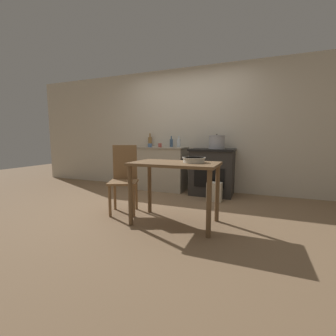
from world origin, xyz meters
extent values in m
plane|color=#896B4C|center=(0.00, 0.00, 0.00)|extent=(14.00, 14.00, 0.00)
cube|color=beige|center=(0.00, 1.58, 1.27)|extent=(8.00, 0.07, 2.55)
cube|color=#B2A893|center=(-0.49, 1.29, 0.44)|extent=(1.01, 0.51, 0.88)
cube|color=gray|center=(-0.49, 1.29, 0.90)|extent=(1.04, 0.54, 0.03)
cube|color=#2D2B28|center=(0.60, 1.25, 0.43)|extent=(0.80, 0.59, 0.86)
cube|color=black|center=(0.60, 1.25, 0.88)|extent=(0.84, 0.63, 0.04)
cube|color=black|center=(0.60, 0.95, 0.38)|extent=(0.56, 0.01, 0.36)
cube|color=brown|center=(0.44, -0.45, 0.78)|extent=(1.08, 0.63, 0.03)
cylinder|color=brown|center=(-0.05, -0.72, 0.38)|extent=(0.06, 0.06, 0.76)
cylinder|color=brown|center=(0.94, -0.72, 0.38)|extent=(0.06, 0.06, 0.76)
cylinder|color=brown|center=(-0.05, -0.18, 0.38)|extent=(0.06, 0.06, 0.76)
cylinder|color=brown|center=(0.94, -0.18, 0.38)|extent=(0.06, 0.06, 0.76)
cube|color=olive|center=(-0.39, -0.35, 0.46)|extent=(0.52, 0.52, 0.03)
cube|color=olive|center=(-0.46, -0.18, 0.73)|extent=(0.34, 0.17, 0.52)
cylinder|color=olive|center=(-0.48, -0.57, 0.22)|extent=(0.04, 0.04, 0.45)
cylinder|color=olive|center=(-0.18, -0.44, 0.22)|extent=(0.04, 0.04, 0.45)
cylinder|color=olive|center=(-0.61, -0.26, 0.22)|extent=(0.04, 0.04, 0.45)
cylinder|color=olive|center=(-0.30, -0.13, 0.22)|extent=(0.04, 0.04, 0.45)
cube|color=beige|center=(0.73, 0.78, 0.17)|extent=(0.25, 0.18, 0.33)
cylinder|color=#A8A8AD|center=(0.67, 1.24, 1.02)|extent=(0.30, 0.30, 0.24)
cylinder|color=#A8A8AD|center=(0.67, 1.24, 1.15)|extent=(0.31, 0.31, 0.02)
sphere|color=black|center=(0.67, 1.24, 1.17)|extent=(0.02, 0.02, 0.02)
cylinder|color=silver|center=(0.67, -0.40, 0.83)|extent=(0.26, 0.26, 0.07)
cylinder|color=beige|center=(0.67, -0.40, 0.85)|extent=(0.28, 0.28, 0.01)
cylinder|color=#3D5675|center=(-0.31, 1.40, 1.00)|extent=(0.07, 0.07, 0.17)
cylinder|color=#3D5675|center=(-0.31, 1.40, 1.11)|extent=(0.03, 0.03, 0.06)
cylinder|color=olive|center=(-0.86, 1.48, 1.02)|extent=(0.08, 0.08, 0.21)
cylinder|color=olive|center=(-0.86, 1.48, 1.17)|extent=(0.03, 0.03, 0.08)
cylinder|color=silver|center=(-0.13, 1.34, 1.00)|extent=(0.08, 0.08, 0.17)
cylinder|color=silver|center=(-0.13, 1.34, 1.11)|extent=(0.03, 0.03, 0.06)
cylinder|color=#4C6B99|center=(-0.68, 1.12, 0.95)|extent=(0.09, 0.09, 0.08)
cylinder|color=#B74C42|center=(-0.49, 1.19, 0.96)|extent=(0.07, 0.07, 0.08)
camera|label=1|loc=(1.40, -3.09, 1.09)|focal=24.00mm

